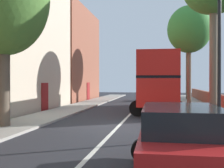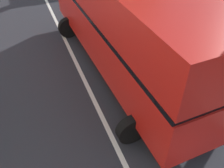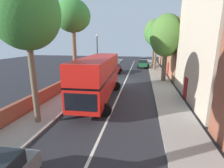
# 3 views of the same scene
# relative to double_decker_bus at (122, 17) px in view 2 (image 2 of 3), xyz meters

# --- Properties ---
(double_decker_bus) EXTENTS (3.82, 10.40, 4.06)m
(double_decker_bus) POSITION_rel_double_decker_bus_xyz_m (0.00, 0.00, 0.00)
(double_decker_bus) COLOR red
(double_decker_bus) RESTS_ON ground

